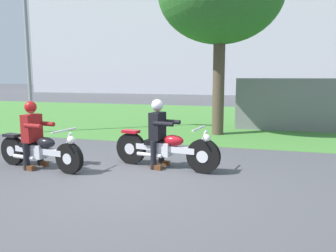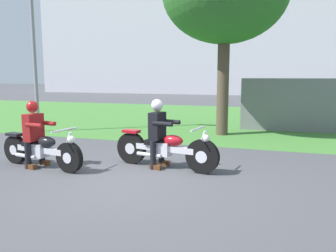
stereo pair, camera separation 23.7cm
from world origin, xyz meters
name	(u,v)px [view 1 (the left image)]	position (x,y,z in m)	size (l,w,h in m)	color
ground	(131,179)	(0.00, 0.00, 0.00)	(120.00, 120.00, 0.00)	#4C4C51
grass_verge	(210,118)	(0.00, 9.29, 0.00)	(60.00, 12.00, 0.01)	#478438
stadium_facade	(240,19)	(-0.43, 31.61, 7.70)	(45.61, 8.00, 15.41)	silver
motorcycle_lead	(166,149)	(0.40, 0.91, 0.41)	(2.31, 0.72, 0.90)	black
rider_lead	(158,128)	(0.24, 0.94, 0.83)	(0.60, 0.52, 1.42)	black
motorcycle_follow	(40,151)	(-2.05, 0.16, 0.38)	(2.15, 0.71, 0.86)	black
rider_follow	(33,129)	(-2.21, 0.19, 0.80)	(0.60, 0.52, 1.38)	black
streetlight_pole	(28,14)	(-5.04, 3.94, 3.84)	(0.96, 0.20, 6.22)	gray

